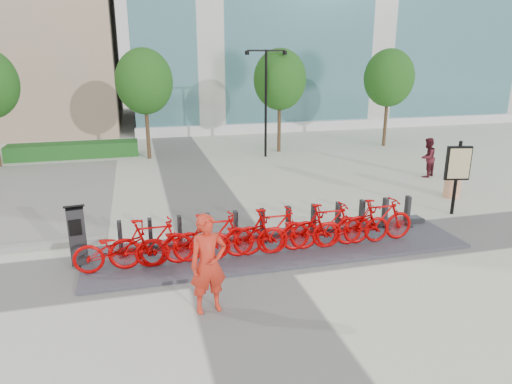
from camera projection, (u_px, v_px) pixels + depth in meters
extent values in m
plane|color=beige|center=(232.00, 259.00, 11.12)|extent=(120.00, 120.00, 0.00)
cube|color=#1A561B|center=(74.00, 150.00, 22.00)|extent=(6.00, 1.20, 0.70)
cylinder|color=#503927|center=(147.00, 127.00, 21.41)|extent=(0.18, 0.18, 3.00)
ellipsoid|color=#15551A|center=(144.00, 81.00, 20.80)|extent=(2.60, 2.60, 2.99)
cylinder|color=#503927|center=(279.00, 122.00, 23.01)|extent=(0.18, 0.18, 3.00)
ellipsoid|color=#15551A|center=(280.00, 79.00, 22.40)|extent=(2.60, 2.60, 2.99)
cylinder|color=#503927|center=(386.00, 118.00, 24.48)|extent=(0.18, 0.18, 3.00)
ellipsoid|color=#15551A|center=(389.00, 78.00, 23.87)|extent=(2.60, 2.60, 2.99)
cylinder|color=black|center=(266.00, 105.00, 21.55)|extent=(0.12, 0.12, 5.00)
cube|color=black|center=(257.00, 51.00, 20.72)|extent=(0.90, 0.08, 0.08)
cube|color=black|center=(276.00, 51.00, 20.95)|extent=(0.90, 0.08, 0.08)
cylinder|color=black|center=(247.00, 53.00, 20.64)|extent=(0.20, 0.20, 0.18)
cylinder|color=black|center=(285.00, 53.00, 21.09)|extent=(0.20, 0.20, 0.18)
cube|color=#42414B|center=(279.00, 247.00, 11.70)|extent=(9.60, 2.40, 0.08)
imported|color=#AF0000|center=(119.00, 248.00, 10.25)|extent=(2.02, 0.70, 1.06)
imported|color=#AF0000|center=(152.00, 243.00, 10.41)|extent=(1.96, 0.55, 1.18)
imported|color=#AF0000|center=(183.00, 242.00, 10.61)|extent=(2.02, 0.70, 1.06)
imported|color=#AF0000|center=(214.00, 236.00, 10.77)|extent=(1.96, 0.55, 1.18)
imported|color=#AF0000|center=(244.00, 236.00, 10.96)|extent=(2.02, 0.70, 1.06)
imported|color=#AF0000|center=(272.00, 231.00, 11.12)|extent=(1.96, 0.55, 1.18)
imported|color=#AF0000|center=(300.00, 230.00, 11.31)|extent=(2.02, 0.70, 1.06)
imported|color=#AF0000|center=(327.00, 225.00, 11.47)|extent=(1.96, 0.55, 1.18)
imported|color=#AF0000|center=(353.00, 225.00, 11.67)|extent=(2.02, 0.70, 1.06)
imported|color=#AF0000|center=(378.00, 220.00, 11.83)|extent=(1.96, 0.55, 1.18)
cube|color=black|center=(77.00, 236.00, 10.57)|extent=(0.42, 0.37, 1.36)
cube|color=black|center=(74.00, 206.00, 10.36)|extent=(0.50, 0.43, 0.17)
cube|color=black|center=(75.00, 228.00, 10.33)|extent=(0.27, 0.05, 0.38)
imported|color=red|center=(208.00, 264.00, 8.63)|extent=(0.77, 0.56, 1.97)
imported|color=#4C141E|center=(427.00, 158.00, 18.38)|extent=(0.97, 0.91, 1.59)
cylinder|color=#E25105|center=(453.00, 182.00, 15.80)|extent=(0.62, 0.62, 1.08)
cylinder|color=black|center=(456.00, 178.00, 13.95)|extent=(0.10, 0.10, 2.31)
cube|color=black|center=(458.00, 163.00, 13.81)|extent=(0.76, 0.27, 1.05)
cube|color=#D0B984|center=(460.00, 164.00, 13.76)|extent=(0.64, 0.17, 0.92)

